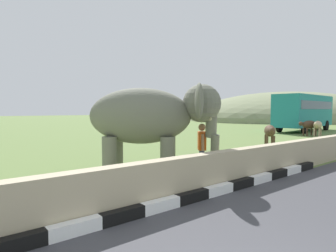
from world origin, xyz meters
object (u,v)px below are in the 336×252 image
at_px(bus_teal, 304,110).
at_px(cow_mid, 270,131).
at_px(elephant, 152,117).
at_px(cow_near, 318,125).
at_px(person_handler, 202,146).
at_px(cow_far, 309,125).

distance_m(bus_teal, cow_mid, 14.04).
xyz_separation_m(elephant, cow_near, (18.34, 2.92, -0.99)).
xyz_separation_m(person_handler, bus_teal, (21.46, 6.90, 1.15)).
relative_size(elephant, person_handler, 2.35).
bearing_deg(elephant, cow_near, 9.05).
relative_size(cow_mid, cow_far, 0.91).
distance_m(elephant, cow_mid, 9.80).
xyz_separation_m(bus_teal, cow_mid, (-13.29, -4.35, -1.21)).
height_order(person_handler, bus_teal, bus_teal).
distance_m(person_handler, bus_teal, 22.58).
height_order(bus_teal, cow_near, bus_teal).
bearing_deg(cow_near, bus_teal, 35.59).
relative_size(elephant, cow_mid, 2.22).
distance_m(bus_teal, cow_near, 5.70).
bearing_deg(person_handler, cow_far, 14.25).
bearing_deg(cow_mid, bus_teal, 18.14).
height_order(person_handler, cow_near, person_handler).
height_order(bus_teal, cow_mid, bus_teal).
height_order(cow_near, cow_far, same).
bearing_deg(cow_far, bus_teal, 29.44).
distance_m(bus_teal, cow_far, 5.50).
relative_size(cow_near, cow_mid, 1.10).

